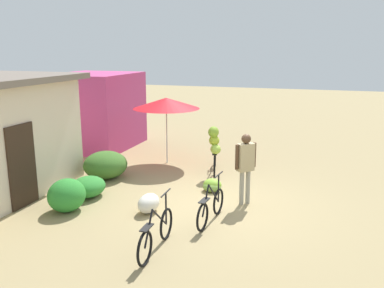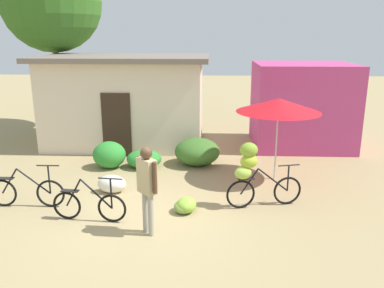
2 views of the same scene
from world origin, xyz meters
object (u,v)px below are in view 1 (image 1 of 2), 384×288
Objects in this scene: market_umbrella at (166,103)px; bicycle_near_pile at (211,207)px; bicycle_leftmost at (156,234)px; shop_pink at (96,110)px; produce_sack at (149,203)px; person_vendor at (246,161)px; bicycle_center_loaded at (215,146)px; banana_pile_on_ground at (212,186)px.

market_umbrella is 1.37× the size of bicycle_near_pile.
market_umbrella is 6.36m from bicycle_leftmost.
shop_pink is 1.86× the size of bicycle_leftmost.
bicycle_leftmost is 1.92m from produce_sack.
bicycle_leftmost is 0.98× the size of person_vendor.
shop_pink is at bearing 67.76° from bicycle_center_loaded.
bicycle_center_loaded reaches higher than bicycle_near_pile.
bicycle_near_pile is (-4.19, -2.67, -1.65)m from market_umbrella.
person_vendor reaches higher than banana_pile_on_ground.
bicycle_center_loaded is 2.46× the size of produce_sack.
shop_pink is at bearing 37.53° from bicycle_leftmost.
bicycle_leftmost reaches higher than produce_sack.
bicycle_center_loaded is at bearing 12.94° from banana_pile_on_ground.
person_vendor is at bearing -123.02° from banana_pile_on_ground.
shop_pink reaches higher than person_vendor.
bicycle_near_pile is 2.02m from banana_pile_on_ground.
produce_sack is (-3.31, 0.69, -0.65)m from bicycle_center_loaded.
bicycle_center_loaded is (5.00, 0.22, 0.52)m from bicycle_leftmost.
banana_pile_on_ground is at bearing -1.92° from bicycle_leftmost.
bicycle_center_loaded is (3.40, 0.83, 0.53)m from bicycle_near_pile.
bicycle_leftmost is (-7.16, -5.50, -1.05)m from shop_pink.
market_umbrella is at bearing 47.54° from person_vendor.
banana_pile_on_ground is at bearing -167.06° from bicycle_center_loaded.
person_vendor reaches higher than produce_sack.
produce_sack is at bearing -164.38° from market_umbrella.
bicycle_leftmost is 3.05× the size of banana_pile_on_ground.
market_umbrella is 3.63m from banana_pile_on_ground.
person_vendor is at bearing -59.08° from produce_sack.
produce_sack is at bearing 168.23° from bicycle_center_loaded.
market_umbrella is 1.24× the size of person_vendor.
person_vendor is (1.21, -2.02, 0.86)m from produce_sack.
bicycle_leftmost is at bearing 158.99° from person_vendor.
person_vendor is at bearing -20.93° from bicycle_near_pile.
person_vendor is (-4.26, -6.61, -0.32)m from shop_pink.
shop_pink is 9.09m from bicycle_leftmost.
shop_pink is at bearing 57.23° from banana_pile_on_ground.
shop_pink is 2.03× the size of bicycle_near_pile.
bicycle_leftmost is (-5.79, -2.05, -1.64)m from market_umbrella.
shop_pink is 6.80m from banana_pile_on_ground.
bicycle_leftmost reaches higher than banana_pile_on_ground.
bicycle_center_loaded is at bearing -113.37° from market_umbrella.
shop_pink is 3.76m from market_umbrella.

